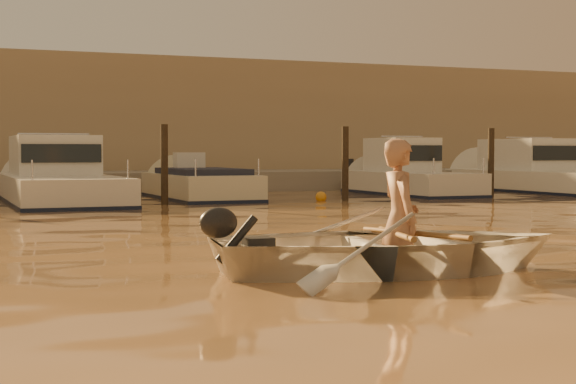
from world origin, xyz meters
name	(u,v)px	position (x,y,z in m)	size (l,w,h in m)	color
ground_plane	(506,276)	(0.00, 0.00, 0.00)	(160.00, 160.00, 0.00)	olive
dinghy	(391,246)	(-0.95, 0.77, 0.28)	(2.79, 3.91, 0.81)	silver
person	(400,219)	(-0.85, 0.76, 0.58)	(0.64, 0.42, 1.76)	#A36E51
outboard_motor	(257,250)	(-2.43, 1.02, 0.28)	(0.90, 0.40, 0.70)	black
oar_port	(413,233)	(-0.70, 0.73, 0.42)	(0.06, 0.06, 2.10)	brown
oar_starboard	(396,234)	(-0.90, 0.76, 0.42)	(0.06, 0.06, 2.10)	brown
moored_boat_2	(58,178)	(-2.50, 16.00, 0.62)	(2.63, 8.68, 1.75)	silver
moored_boat_3	(199,191)	(1.35, 16.00, 0.22)	(2.09, 6.04, 0.95)	beige
moored_boat_4	(411,174)	(8.10, 16.00, 0.62)	(2.04, 6.37, 1.75)	beige
moored_boat_5	(544,173)	(13.12, 16.00, 0.62)	(2.62, 8.66, 1.75)	silver
piling_2	(164,168)	(-0.20, 13.80, 0.90)	(0.18, 0.18, 2.20)	#2D2319
piling_3	(345,167)	(4.80, 13.80, 0.90)	(0.18, 0.18, 2.20)	#2D2319
piling_4	(491,166)	(9.50, 13.80, 0.90)	(0.18, 0.18, 2.20)	#2D2319
fender_c	(125,203)	(-1.37, 13.00, 0.10)	(0.30, 0.30, 0.30)	silver
fender_d	(321,197)	(4.10, 13.84, 0.10)	(0.30, 0.30, 0.30)	orange
fender_e	(433,195)	(7.40, 13.56, 0.10)	(0.30, 0.30, 0.30)	white
quay	(113,187)	(0.00, 21.50, 0.15)	(52.00, 4.00, 1.00)	gray
waterfront_building	(85,124)	(0.00, 27.00, 2.40)	(46.00, 7.00, 4.80)	#9E8466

